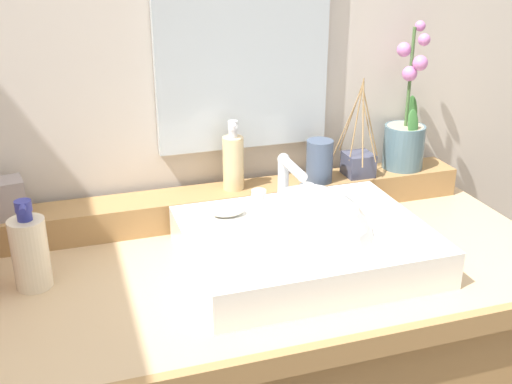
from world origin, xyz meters
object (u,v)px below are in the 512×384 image
Objects in this scene: trinket_box at (4,199)px; lotion_bottle at (30,251)px; potted_plant at (405,134)px; reed_diffuser at (358,162)px; sink_basin at (307,248)px; soap_bar at (228,210)px; soap_dispenser at (233,161)px; tumbler_cup at (319,161)px.

lotion_bottle is (0.05, -0.19, -0.04)m from trinket_box.
lotion_bottle is (-0.89, -0.20, -0.08)m from potted_plant.
reed_diffuser reaches higher than lotion_bottle.
sink_basin is 5.89× the size of trinket_box.
potted_plant is 0.94m from trinket_box.
lotion_bottle is (-0.39, -0.03, -0.01)m from soap_bar.
soap_bar is 0.53m from potted_plant.
reed_diffuser is at bearing 47.59° from sink_basin.
soap_bar is at bearing -162.17° from potted_plant.
lotion_bottle reaches higher than soap_bar.
soap_bar is 0.20× the size of potted_plant.
potted_plant is 2.21× the size of soap_dispenser.
potted_plant is 0.14m from reed_diffuser.
sink_basin is at bearing -8.73° from lotion_bottle.
potted_plant is 1.50× the size of reed_diffuser.
trinket_box is (-0.50, -0.00, -0.03)m from soap_dispenser.
tumbler_cup is (0.13, 0.25, 0.08)m from sink_basin.
sink_basin is 2.95× the size of soap_dispenser.
sink_basin is at bearing -74.60° from soap_dispenser.
reed_diffuser reaches higher than sink_basin.
soap_dispenser is 0.21m from tumbler_cup.
lotion_bottle is at bearing -84.29° from trinket_box.
soap_dispenser is (-0.07, 0.27, 0.10)m from sink_basin.
soap_dispenser is 0.50m from trinket_box.
sink_basin reaches higher than trinket_box.
reed_diffuser is at bearing 13.36° from lotion_bottle.
potted_plant is (0.50, 0.16, 0.07)m from soap_bar.
trinket_box is (-0.57, 0.27, 0.07)m from sink_basin.
potted_plant is 0.24m from tumbler_cup.
soap_bar is 0.17m from soap_dispenser.
lotion_bottle is (-0.52, 0.08, 0.04)m from sink_basin.
soap_dispenser is 2.00× the size of trinket_box.
reed_diffuser is (0.11, 0.01, -0.02)m from tumbler_cup.
soap_bar is at bearing -27.94° from trinket_box.
trinket_box is at bearing -179.68° from soap_dispenser.
soap_bar is 0.43× the size of soap_dispenser.
tumbler_cup reaches higher than trinket_box.
soap_bar is 0.30m from tumbler_cup.
potted_plant is at bearing 36.68° from sink_basin.
sink_basin is 0.48m from potted_plant.
tumbler_cup is at bearing -9.93° from trinket_box.
lotion_bottle reaches higher than tumbler_cup.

